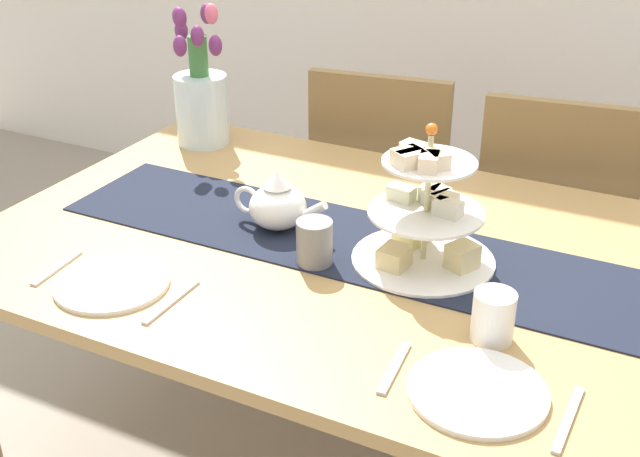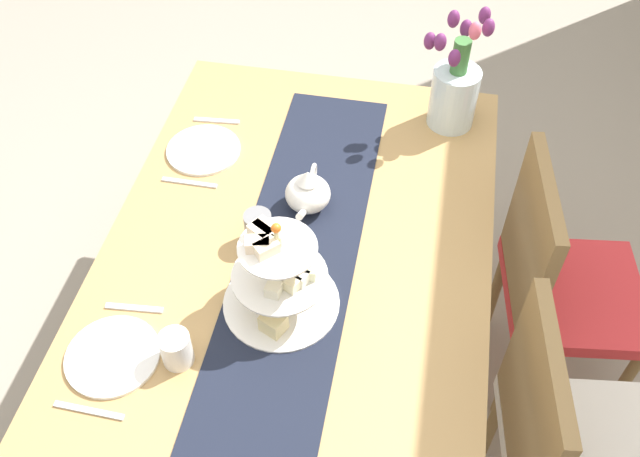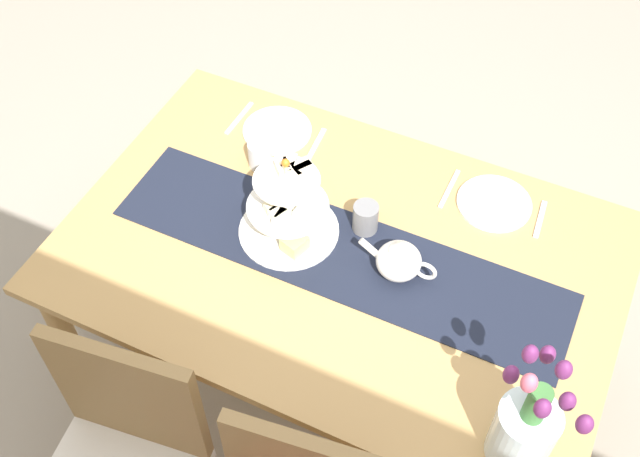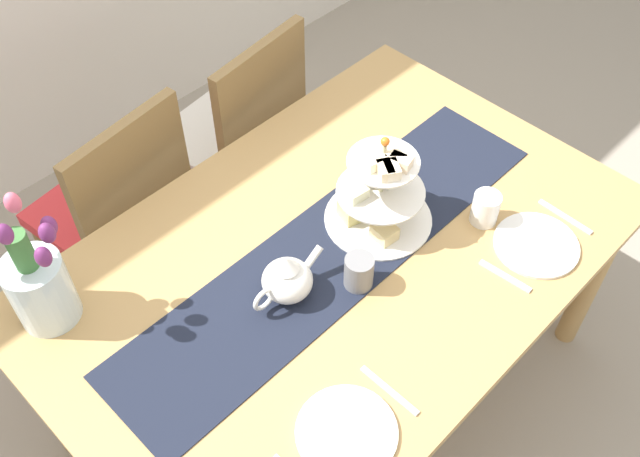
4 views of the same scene
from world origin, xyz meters
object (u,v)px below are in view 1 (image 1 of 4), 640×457
at_px(dining_table, 349,281).
at_px(chair_right, 552,224).
at_px(fork_left, 57,268).
at_px(fork_right, 394,368).
at_px(mug_white_text, 493,317).
at_px(mug_grey, 314,242).
at_px(tiered_cake_stand, 425,217).
at_px(dinner_plate_left, 112,283).
at_px(knife_right, 568,419).
at_px(tulip_vase, 201,98).
at_px(chair_left, 386,191).
at_px(dinner_plate_right, 478,391).
at_px(teapot, 277,205).
at_px(knife_left, 172,302).

bearing_deg(dining_table, chair_right, 68.28).
bearing_deg(chair_right, fork_left, -125.41).
xyz_separation_m(fork_right, mug_white_text, (0.12, 0.16, 0.04)).
xyz_separation_m(chair_right, mug_grey, (-0.33, -0.87, 0.27)).
bearing_deg(dining_table, tiered_cake_stand, 0.50).
bearing_deg(dinner_plate_left, knife_right, 0.00).
relative_size(tiered_cake_stand, tulip_vase, 0.77).
relative_size(fork_left, mug_white_text, 1.58).
xyz_separation_m(chair_left, fork_left, (-0.28, -1.13, 0.23)).
xyz_separation_m(dining_table, fork_right, (0.25, -0.37, 0.09)).
height_order(dinner_plate_left, mug_white_text, mug_white_text).
bearing_deg(tulip_vase, dining_table, -30.51).
bearing_deg(dinner_plate_left, dinner_plate_right, 0.00).
bearing_deg(fork_left, dinner_plate_right, 0.00).
height_order(dining_table, knife_right, knife_right).
relative_size(dinner_plate_left, mug_grey, 2.42).
relative_size(tiered_cake_stand, teapot, 1.28).
distance_m(chair_right, fork_left, 1.40).
xyz_separation_m(fork_left, mug_white_text, (0.87, 0.16, 0.04)).
relative_size(dining_table, mug_grey, 17.02).
height_order(dining_table, mug_grey, mug_grey).
bearing_deg(tulip_vase, mug_white_text, -29.97).
xyz_separation_m(teapot, mug_grey, (0.15, -0.11, -0.01)).
height_order(knife_left, mug_white_text, mug_white_text).
bearing_deg(chair_left, knife_left, -89.26).
distance_m(chair_right, teapot, 0.94).
bearing_deg(mug_white_text, mug_grey, 166.26).
bearing_deg(tiered_cake_stand, tulip_vase, 155.01).
distance_m(dining_table, fork_left, 0.63).
bearing_deg(mug_grey, teapot, 144.01).
relative_size(knife_left, fork_right, 1.13).
bearing_deg(fork_left, chair_right, 54.59).
bearing_deg(fork_right, dinner_plate_right, 0.00).
height_order(tiered_cake_stand, fork_right, tiered_cake_stand).
xyz_separation_m(dining_table, chair_right, (0.30, 0.76, -0.13)).
relative_size(chair_right, dinner_plate_left, 3.96).
bearing_deg(knife_left, tulip_vase, 120.00).
distance_m(chair_left, dinner_plate_right, 1.31).
bearing_deg(knife_right, tulip_vase, 147.80).
relative_size(tiered_cake_stand, fork_right, 2.03).
bearing_deg(dinner_plate_right, chair_left, 118.87).
bearing_deg(knife_left, tiered_cake_stand, 44.62).
xyz_separation_m(tulip_vase, dinner_plate_left, (0.28, -0.74, -0.13)).
xyz_separation_m(tiered_cake_stand, mug_white_text, (0.21, -0.21, -0.06)).
relative_size(chair_left, teapot, 3.82).
distance_m(chair_right, tulip_vase, 1.08).
bearing_deg(mug_white_text, chair_left, 121.71).
relative_size(tiered_cake_stand, mug_white_text, 3.20).
distance_m(chair_left, tulip_vase, 0.67).
height_order(dining_table, knife_left, knife_left).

